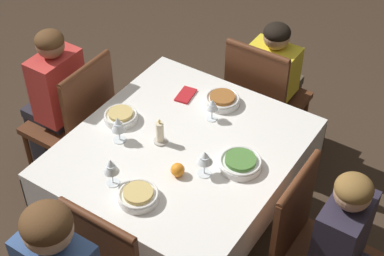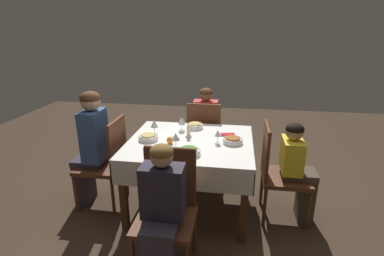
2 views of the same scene
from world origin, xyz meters
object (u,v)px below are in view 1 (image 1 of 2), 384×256
(person_child_yellow, at_px, (276,79))
(orange_fruit, at_px, (178,170))
(chair_south, at_px, (77,119))
(person_child_red, at_px, (54,99))
(wine_glass_east, at_px, (111,166))
(candle_centerpiece, at_px, (160,134))
(napkin_red_folded, at_px, (186,95))
(dining_table, at_px, (181,158))
(bowl_east, at_px, (138,196))
(wine_glass_north, at_px, (205,158))
(bowl_south, at_px, (121,116))
(bowl_north, at_px, (240,163))
(chair_north, at_px, (313,249))
(wine_glass_west, at_px, (212,105))
(wine_glass_south, at_px, (118,125))
(chair_west, at_px, (263,97))
(bowl_west, at_px, (223,100))

(person_child_yellow, relative_size, orange_fruit, 14.32)
(chair_south, relative_size, person_child_red, 0.87)
(chair_south, height_order, wine_glass_east, chair_south)
(candle_centerpiece, bearing_deg, napkin_red_folded, -165.05)
(dining_table, xyz_separation_m, bowl_east, (0.41, 0.04, 0.12))
(dining_table, bearing_deg, wine_glass_north, 63.56)
(person_child_red, height_order, bowl_south, person_child_red)
(person_child_red, relative_size, bowl_north, 5.07)
(napkin_red_folded, bearing_deg, wine_glass_north, 42.12)
(wine_glass_east, bearing_deg, bowl_east, 83.97)
(wine_glass_north, relative_size, candle_centerpiece, 0.97)
(dining_table, xyz_separation_m, bowl_south, (0.01, -0.38, 0.12))
(dining_table, distance_m, person_child_red, 0.96)
(orange_fruit, relative_size, napkin_red_folded, 0.45)
(chair_north, height_order, bowl_east, chair_north)
(person_child_red, height_order, wine_glass_north, person_child_red)
(bowl_east, bearing_deg, bowl_north, 147.37)
(chair_north, height_order, wine_glass_west, chair_north)
(wine_glass_east, relative_size, wine_glass_south, 1.02)
(wine_glass_south, distance_m, bowl_north, 0.64)
(chair_north, bearing_deg, wine_glass_north, 94.74)
(person_child_red, distance_m, wine_glass_east, 0.98)
(person_child_yellow, distance_m, bowl_north, 1.05)
(chair_west, bearing_deg, chair_south, 43.75)
(dining_table, relative_size, orange_fruit, 17.67)
(dining_table, bearing_deg, napkin_red_folded, -149.66)
(bowl_west, bearing_deg, wine_glass_south, -28.23)
(candle_centerpiece, distance_m, napkin_red_folded, 0.41)
(wine_glass_north, bearing_deg, chair_south, -98.87)
(bowl_east, relative_size, bowl_west, 1.00)
(bowl_east, xyz_separation_m, wine_glass_west, (-0.67, -0.02, 0.07))
(bowl_east, bearing_deg, wine_glass_north, 152.07)
(chair_south, distance_m, person_child_yellow, 1.27)
(chair_north, xyz_separation_m, orange_fruit, (0.12, -0.68, 0.26))
(dining_table, relative_size, person_child_red, 1.12)
(bowl_north, bearing_deg, chair_west, -160.44)
(chair_north, xyz_separation_m, bowl_south, (-0.05, -1.16, 0.25))
(person_child_red, bearing_deg, orange_fruit, 77.67)
(bowl_west, xyz_separation_m, candle_centerpiece, (0.44, -0.11, 0.03))
(chair_west, distance_m, bowl_south, 0.98)
(dining_table, xyz_separation_m, bowl_north, (-0.03, 0.33, 0.12))
(wine_glass_east, height_order, orange_fruit, wine_glass_east)
(wine_glass_north, height_order, orange_fruit, wine_glass_north)
(person_child_red, bearing_deg, bowl_south, 83.92)
(dining_table, bearing_deg, candle_centerpiece, -71.78)
(chair_north, bearing_deg, bowl_west, 59.47)
(person_child_yellow, bearing_deg, orange_fruit, 93.02)
(chair_north, bearing_deg, wine_glass_east, 110.35)
(person_child_red, distance_m, bowl_south, 0.61)
(chair_west, bearing_deg, wine_glass_south, 71.60)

